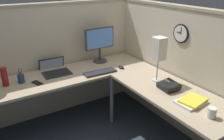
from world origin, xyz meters
The scene contains 16 objects.
ground_plane centered at (0.00, 0.00, 0.00)m, with size 6.80×6.80×0.00m, color #2D3842.
cubicle_wall_back centered at (-0.36, 0.87, 0.79)m, with size 2.57×0.12×1.58m.
cubicle_wall_right centered at (0.87, -0.27, 0.79)m, with size 0.12×2.37×1.58m.
desk centered at (-0.15, -0.05, 0.63)m, with size 2.35×2.15×0.73m.
monitor centered at (0.26, 0.64, 1.02)m, with size 0.46×0.20×0.50m.
laptop centered at (-0.43, 0.63, 0.75)m, with size 0.35×0.39×0.22m.
keyboard centered at (0.05, 0.26, 0.74)m, with size 0.43×0.14×0.02m, color #232326.
computer_mouse centered at (0.37, 0.26, 0.75)m, with size 0.06×0.10×0.03m, color black.
pen_cup centered at (-0.87, 0.51, 0.78)m, with size 0.08×0.08×0.18m.
cell_phone centered at (-0.72, 0.39, 0.73)m, with size 0.07×0.14×0.01m, color black.
thermos_flask centered at (-1.04, 0.51, 0.84)m, with size 0.07×0.07×0.22m, color maroon.
office_phone centered at (0.47, -0.54, 0.77)m, with size 0.21×0.22×0.11m.
book_stack centered at (0.44, -0.88, 0.75)m, with size 0.30×0.24×0.04m.
desk_lamp_paper centered at (0.51, -0.29, 1.11)m, with size 0.13×0.13×0.53m.
coffee_mug centered at (0.40, -1.13, 0.78)m, with size 0.08×0.08×0.10m, color silver.
wall_clock centered at (0.82, -0.32, 1.27)m, with size 0.04×0.22×0.22m.
Camera 1 is at (-1.26, -2.12, 1.89)m, focal length 36.63 mm.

